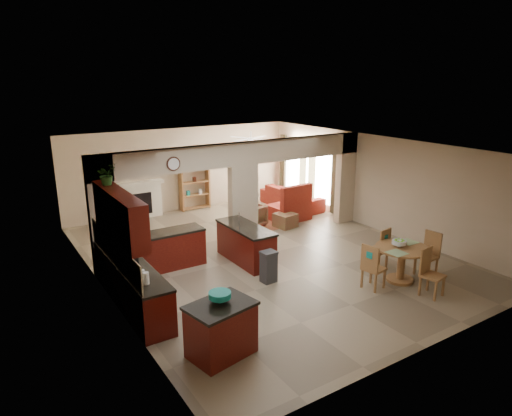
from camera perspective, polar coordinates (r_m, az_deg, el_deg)
floor at (r=11.85m, az=0.94°, el=-5.86°), size 10.00×10.00×0.00m
ceiling at (r=11.11m, az=1.01°, el=7.66°), size 10.00×10.00×0.00m
wall_back at (r=15.70m, az=-9.20°, el=4.78°), size 8.00×0.00×8.00m
wall_front at (r=7.96m, az=21.46°, el=-7.48°), size 8.00×0.00×8.00m
wall_left at (r=9.86m, az=-18.81°, el=-2.70°), size 0.00×10.00×10.00m
wall_right at (r=13.95m, az=14.82°, el=3.02°), size 0.00×10.00×10.00m
partition_left_pier at (r=10.86m, az=-18.60°, el=-0.98°), size 0.60×0.25×2.80m
partition_center_pier at (r=12.29m, az=-1.61°, el=0.38°), size 0.80×0.25×2.20m
partition_right_pier at (r=14.42m, az=11.10°, el=3.68°), size 0.60×0.25×2.80m
partition_header at (r=11.99m, az=-1.66°, el=6.84°), size 8.00×0.25×0.60m
kitchen_counter at (r=10.15m, az=-13.91°, el=-7.42°), size 2.52×3.29×1.48m
upper_cabinets at (r=9.01m, az=-16.73°, el=-0.80°), size 0.35×2.40×0.90m
peninsula at (r=11.29m, az=-1.28°, el=-4.50°), size 0.70×1.85×0.91m
wall_clock at (r=10.98m, az=-10.27°, el=5.45°), size 0.34×0.03×0.34m
rug at (r=14.11m, az=0.29°, el=-2.16°), size 1.60×1.30×0.01m
fireplace at (r=15.17m, az=-14.35°, el=1.04°), size 1.60×0.35×1.20m
shelving_unit at (r=15.78m, az=-7.69°, el=3.05°), size 1.00×0.32×1.80m
window_a at (r=15.57m, az=8.50°, el=3.97°), size 0.02×0.90×1.90m
window_b at (r=16.86m, az=4.72°, el=5.03°), size 0.02×0.90×1.90m
glazed_door at (r=16.24m, az=6.52°, el=4.00°), size 0.02×0.70×2.10m
drape_a_left at (r=15.11m, az=9.88°, el=3.54°), size 0.10×0.28×2.30m
drape_a_right at (r=16.00m, az=6.99°, el=4.35°), size 0.10×0.28×2.30m
drape_b_left at (r=16.38m, az=5.88°, el=4.66°), size 0.10×0.28×2.30m
drape_b_right at (r=17.31m, az=3.41°, el=5.34°), size 0.10×0.28×2.30m
ceiling_fan at (r=14.44m, az=-0.64°, el=8.68°), size 1.00×1.00×0.10m
kitchen_island at (r=7.72m, az=-4.39°, el=-14.89°), size 1.19×0.95×0.92m
teal_bowl at (r=7.53m, az=-4.54°, el=-11.03°), size 0.37×0.37×0.17m
trash_can at (r=10.24m, az=1.58°, el=-7.49°), size 0.33×0.28×0.67m
dining_table at (r=10.70m, az=17.74°, el=-6.09°), size 1.18×1.18×0.81m
fruit_bowl at (r=10.59m, az=17.46°, el=-4.20°), size 0.32×0.32×0.17m
sofa at (r=16.03m, az=4.48°, el=1.35°), size 2.49×1.12×0.71m
chaise at (r=14.70m, az=4.10°, el=-0.49°), size 1.26×1.06×0.48m
armchair at (r=13.91m, az=-0.60°, el=-0.99°), size 0.90×0.92×0.68m
ottoman at (r=13.95m, az=3.68°, el=-1.53°), size 0.66×0.66×0.42m
plant at (r=9.47m, az=-18.18°, el=4.02°), size 0.48×0.45×0.42m
chair_north at (r=11.21m, az=15.31°, el=-4.74°), size 0.49×0.49×1.02m
chair_east at (r=11.27m, az=20.85°, el=-5.13°), size 0.45×0.45×1.02m
chair_south at (r=10.24m, az=20.86°, el=-7.27°), size 0.49×0.49×1.02m
chair_west at (r=10.12m, az=14.29°, el=-6.96°), size 0.49×0.49×1.02m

